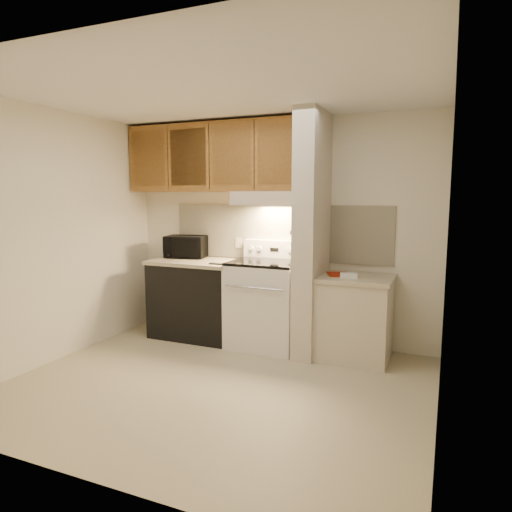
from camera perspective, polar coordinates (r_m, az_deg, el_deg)
The scene contains 50 objects.
floor at distance 4.19m, azimuth -4.85°, elevation -15.78°, with size 3.60×3.60×0.00m, color tan.
ceiling at distance 3.93m, azimuth -5.29°, elevation 19.90°, with size 3.60×3.60×0.00m, color white.
wall_back at distance 5.23m, azimuth 2.70°, elevation 3.12°, with size 3.60×0.02×2.50m, color silver.
wall_left at distance 4.97m, azimuth -23.72°, elevation 2.24°, with size 0.02×3.00×2.50m, color silver.
wall_right at distance 3.41m, azimuth 22.66°, elevation 0.10°, with size 0.02×3.00×2.50m, color silver.
backsplash at distance 5.22m, azimuth 2.65°, elevation 2.95°, with size 2.60×0.02×0.63m, color white.
range_body at distance 5.04m, azimuth 1.27°, elevation -6.16°, with size 0.76×0.65×0.92m, color silver.
oven_window at distance 4.74m, azimuth -0.16°, elevation -6.54°, with size 0.50×0.01×0.30m, color black.
oven_handle at distance 4.66m, azimuth -0.34°, elevation -4.02°, with size 0.02×0.02×0.65m, color silver.
cooktop at distance 4.95m, azimuth 1.29°, elevation -0.81°, with size 0.74×0.64×0.03m, color black.
range_backguard at distance 5.19m, azimuth 2.45°, elevation 0.87°, with size 0.76×0.08×0.20m, color silver.
range_display at distance 5.16m, azimuth 2.29°, elevation 0.82°, with size 0.10×0.01×0.04m, color black.
range_knob_left_outer at distance 5.26m, azimuth -0.58°, elevation 0.96°, with size 0.05×0.05×0.02m, color silver.
range_knob_left_inner at distance 5.22m, azimuth 0.43°, elevation 0.91°, with size 0.05×0.05×0.02m, color silver.
range_knob_right_inner at distance 5.09m, azimuth 4.17°, elevation 0.72°, with size 0.05×0.05×0.02m, color silver.
range_knob_right_outer at distance 5.06m, azimuth 5.24°, elevation 0.67°, with size 0.05×0.05×0.02m, color silver.
dishwasher_front at distance 5.43m, azimuth -7.39°, elevation -5.47°, with size 1.00×0.63×0.87m, color black.
left_countertop at distance 5.35m, azimuth -7.47°, elevation -0.72°, with size 1.04×0.67×0.04m, color #B6AA8D.
spoon_rest at distance 4.98m, azimuth -4.67°, elevation -0.99°, with size 0.21×0.07×0.01m, color black.
teal_jar at distance 5.70m, azimuth -9.39°, elevation 0.46°, with size 0.09×0.09×0.10m, color #1F696D.
outlet at distance 5.41m, azimuth -2.18°, elevation 1.68°, with size 0.08×0.01×0.12m, color beige.
microwave at distance 5.56m, azimuth -8.72°, elevation 1.16°, with size 0.48×0.32×0.26m, color black.
partition_pillar at distance 4.74m, azimuth 7.02°, elevation 2.60°, with size 0.22×0.70×2.50m, color beige.
pillar_trim at distance 4.77m, azimuth 5.68°, elevation 3.25°, with size 0.01×0.70×0.04m, color olive.
knife_strip at distance 4.72m, azimuth 5.44°, elevation 3.45°, with size 0.02×0.42×0.04m, color black.
knife_blade_a at distance 4.57m, azimuth 4.62°, elevation 2.07°, with size 0.01×0.04×0.16m, color silver.
knife_handle_a at distance 4.57m, azimuth 4.68°, elevation 3.95°, with size 0.02×0.02×0.10m, color black.
knife_blade_b at distance 4.65m, azimuth 4.94°, elevation 2.03°, with size 0.01×0.04×0.18m, color silver.
knife_handle_b at distance 4.65m, azimuth 5.03°, elevation 4.01°, with size 0.02×0.02×0.10m, color black.
knife_blade_c at distance 4.74m, azimuth 5.30°, elevation 2.02°, with size 0.01×0.04×0.20m, color silver.
knife_handle_c at distance 4.73m, azimuth 5.32°, elevation 4.07°, with size 0.02×0.02×0.10m, color black.
knife_blade_d at distance 4.82m, azimuth 5.59°, elevation 2.34°, with size 0.01×0.04×0.16m, color silver.
knife_handle_d at distance 4.80m, azimuth 5.60°, elevation 4.12°, with size 0.02×0.02×0.10m, color black.
knife_blade_e at distance 4.89m, azimuth 5.86°, elevation 2.30°, with size 0.01×0.04×0.18m, color silver.
knife_handle_e at distance 4.87m, azimuth 5.88°, elevation 4.17°, with size 0.02×0.02×0.10m, color black.
oven_mitt at distance 4.94m, azimuth 6.09°, elevation 2.55°, with size 0.03×0.10×0.24m, color gray.
right_cab_base at distance 4.79m, azimuth 12.20°, elevation -7.76°, with size 0.70×0.60×0.81m, color beige.
right_countertop at distance 4.69m, azimuth 12.34°, elevation -2.75°, with size 0.74×0.64×0.04m, color #B6AA8D.
red_folder at distance 4.75m, azimuth 10.27°, elevation -2.28°, with size 0.21×0.29×0.01m, color maroon.
white_box at distance 4.60m, azimuth 11.51°, elevation -2.41°, with size 0.17×0.11×0.04m, color white.
range_hood at distance 5.01m, azimuth 1.84°, elevation 7.22°, with size 0.78×0.44×0.15m, color beige.
hood_lip at distance 4.81m, azimuth 0.93°, elevation 6.67°, with size 0.78×0.04×0.06m, color beige.
upper_cabinets at distance 5.35m, azimuth -5.02°, elevation 12.15°, with size 2.18×0.33×0.77m, color olive.
cab_door_a at distance 5.65m, azimuth -13.30°, elevation 11.74°, with size 0.46×0.01×0.63m, color olive.
cab_gap_a at distance 5.49m, azimuth -10.96°, elevation 11.93°, with size 0.01×0.01×0.73m, color black.
cab_door_b at distance 5.35m, azimuth -8.48°, elevation 12.10°, with size 0.46×0.01×0.63m, color olive.
cab_gap_b at distance 5.21m, azimuth -5.87°, elevation 12.26°, with size 0.01×0.01×0.73m, color black.
cab_door_c at distance 5.09m, azimuth -3.11°, elevation 12.40°, with size 0.46×0.01×0.63m, color olive.
cab_gap_c at distance 4.97m, azimuth -0.22°, elevation 12.52°, with size 0.01×0.01×0.73m, color black.
cab_door_d at distance 4.87m, azimuth 2.80°, elevation 12.61°, with size 0.46×0.01×0.63m, color olive.
Camera 1 is at (1.81, -3.39, 1.67)m, focal length 32.00 mm.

